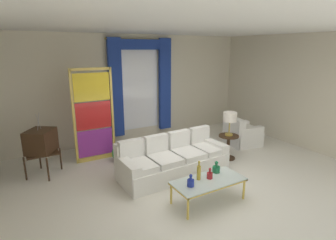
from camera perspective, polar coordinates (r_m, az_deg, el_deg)
name	(u,v)px	position (r m, az deg, el deg)	size (l,w,h in m)	color
ground_plane	(193,178)	(5.81, 5.22, -11.97)	(16.00, 16.00, 0.00)	silver
wall_rear	(133,88)	(7.96, -7.36, 6.68)	(8.00, 0.12, 3.00)	beige
wall_right	(289,90)	(8.32, 24.17, 5.85)	(0.12, 7.00, 3.00)	beige
ceiling_slab	(174,28)	(5.87, 1.21, 18.80)	(8.00, 7.60, 0.04)	white
curtained_window	(141,80)	(7.85, -5.68, 8.39)	(2.00, 0.17, 2.70)	white
couch_white_long	(172,160)	(5.86, 0.83, -8.36)	(2.37, 1.01, 0.86)	white
coffee_table	(208,182)	(4.87, 8.51, -12.78)	(1.28, 0.60, 0.41)	silver
bottle_blue_decanter	(191,182)	(4.59, 4.79, -12.91)	(0.12, 0.12, 0.22)	navy
bottle_crystal_tall	(216,169)	(5.12, 10.11, -10.03)	(0.14, 0.14, 0.22)	#196B3D
bottle_amber_squat	(199,172)	(4.79, 6.50, -10.80)	(0.07, 0.07, 0.35)	gold
bottle_ruby_flask	(210,175)	(4.88, 8.77, -11.35)	(0.10, 0.10, 0.20)	maroon
vintage_tv	(41,142)	(6.23, -25.20, -4.27)	(0.75, 0.77, 1.35)	#382314
armchair_white	(241,135)	(7.82, 15.11, -3.00)	(0.94, 0.93, 0.80)	white
stained_glass_divider	(94,117)	(6.55, -15.34, 0.55)	(0.95, 0.05, 2.20)	gold
peacock_figurine	(123,154)	(6.50, -9.55, -7.00)	(0.44, 0.60, 0.50)	beige
round_side_table	(228,145)	(6.75, 12.57, -5.10)	(0.48, 0.48, 0.59)	#382314
table_lamp_brass	(230,118)	(6.55, 12.90, 0.44)	(0.32, 0.32, 0.57)	#B29338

